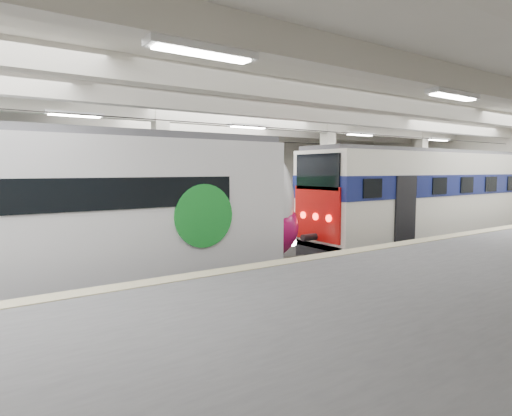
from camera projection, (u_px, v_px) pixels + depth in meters
station_hall at (317, 173)px, 12.80m from camera, size 36.00×24.00×5.75m
modern_emu at (103, 216)px, 11.05m from camera, size 13.35×2.76×4.33m
older_rer at (423, 196)px, 18.75m from camera, size 12.63×2.79×4.20m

